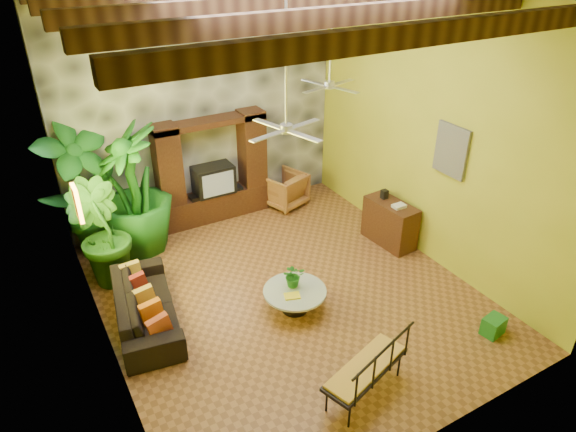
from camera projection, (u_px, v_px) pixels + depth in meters
ground at (285, 291)px, 9.13m from camera, size 7.00×7.00×0.00m
back_wall at (201, 103)px, 10.54m from camera, size 6.00×0.02×5.00m
left_wall at (82, 208)px, 6.60m from camera, size 0.02×7.00×5.00m
right_wall at (430, 129)px, 9.20m from camera, size 0.02×7.00×5.00m
stone_accent_wall at (202, 104)px, 10.50m from camera, size 5.98×0.10×4.98m
ceiling_beams at (284, 3)px, 6.78m from camera, size 5.95×5.36×0.22m
entertainment_center at (213, 177)px, 11.02m from camera, size 2.40×0.55×2.30m
ceiling_fan_front at (286, 115)px, 7.07m from camera, size 1.28×1.28×1.86m
ceiling_fan_back at (330, 73)px, 9.05m from camera, size 1.28×1.28×1.86m
wall_art_mask at (77, 203)px, 7.57m from camera, size 0.06×0.32×0.55m
wall_art_painting at (451, 151)px, 8.83m from camera, size 0.06×0.70×0.90m
sofa at (145, 305)px, 8.27m from camera, size 1.24×2.40×0.67m
wicker_armchair at (284, 189)px, 11.79m from camera, size 1.07×1.09×0.79m
tall_plant_a at (82, 188)px, 9.65m from camera, size 1.69×1.42×2.73m
tall_plant_b at (100, 234)px, 8.95m from camera, size 1.36×1.37×1.95m
tall_plant_c at (133, 190)px, 9.76m from camera, size 1.48×1.48×2.56m
coffee_table at (295, 297)px, 8.58m from camera, size 1.06×1.06×0.40m
centerpiece_plant at (294, 275)px, 8.52m from camera, size 0.46×0.43×0.41m
yellow_tray at (292, 296)px, 8.35m from camera, size 0.30×0.26×0.03m
iron_bench at (370, 368)px, 6.82m from camera, size 1.47×0.92×0.57m
side_console at (390, 223)px, 10.34m from camera, size 0.59×1.16×0.90m
green_bin at (493, 326)px, 8.11m from camera, size 0.39×0.32×0.31m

